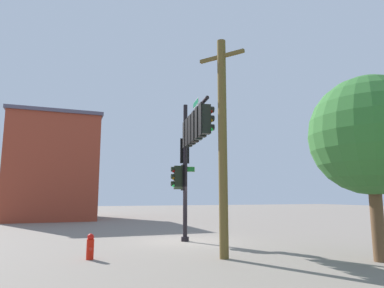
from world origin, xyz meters
TOP-DOWN VIEW (x-y plane):
  - ground_plane at (0.00, 0.00)m, footprint 120.00×120.00m
  - signal_pole_assembly at (1.42, -0.22)m, footprint 4.89×1.27m
  - utility_pole at (4.63, -0.23)m, footprint 1.54×1.14m
  - fire_hydrant at (3.23, -4.43)m, footprint 0.33×0.24m
  - tree_near at (6.80, 4.23)m, footprint 4.02×4.02m
  - brick_building at (-18.69, -6.42)m, footprint 9.19×7.69m

SIDE VIEW (x-z plane):
  - ground_plane at x=0.00m, z-range 0.00..0.00m
  - fire_hydrant at x=3.23m, z-range 0.00..0.83m
  - utility_pole at x=4.63m, z-range 0.11..7.80m
  - tree_near at x=6.80m, z-range 1.03..7.14m
  - signal_pole_assembly at x=1.42m, z-range 1.14..7.63m
  - brick_building at x=-18.69m, z-range 0.01..9.27m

